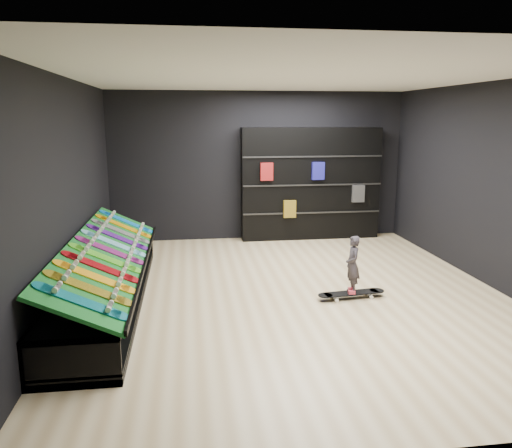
{
  "coord_description": "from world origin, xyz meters",
  "views": [
    {
      "loc": [
        -1.44,
        -6.63,
        2.47
      ],
      "look_at": [
        -0.5,
        0.2,
        1.0
      ],
      "focal_mm": 35.0,
      "sensor_mm": 36.0,
      "label": 1
    }
  ],
  "objects": [
    {
      "name": "floor",
      "position": [
        0.0,
        0.0,
        0.0
      ],
      "size": [
        6.0,
        7.0,
        0.01
      ],
      "primitive_type": "cube",
      "color": "beige",
      "rests_on": "ground"
    },
    {
      "name": "wall_left",
      "position": [
        -3.0,
        0.0,
        1.5
      ],
      "size": [
        0.02,
        7.0,
        3.0
      ],
      "primitive_type": "cube",
      "color": "black",
      "rests_on": "ground"
    },
    {
      "name": "display_board_6",
      "position": [
        -2.49,
        0.38,
        0.74
      ],
      "size": [
        0.93,
        0.22,
        0.5
      ],
      "primitive_type": null,
      "rotation": [
        0.0,
        0.44,
        0.0
      ],
      "color": "#0CB2E5",
      "rests_on": "turf_ramp"
    },
    {
      "name": "wall_back",
      "position": [
        0.0,
        3.5,
        1.5
      ],
      "size": [
        6.0,
        0.02,
        3.0
      ],
      "primitive_type": "cube",
      "color": "black",
      "rests_on": "ground"
    },
    {
      "name": "display_board_0",
      "position": [
        -2.49,
        -1.9,
        0.74
      ],
      "size": [
        0.93,
        0.22,
        0.5
      ],
      "primitive_type": null,
      "rotation": [
        0.0,
        0.44,
        0.0
      ],
      "color": "#0C8C99",
      "rests_on": "turf_ramp"
    },
    {
      "name": "display_rack",
      "position": [
        -2.55,
        0.0,
        0.25
      ],
      "size": [
        0.9,
        4.5,
        0.5
      ],
      "primitive_type": null,
      "color": "black",
      "rests_on": "ground"
    },
    {
      "name": "display_board_8",
      "position": [
        -2.49,
        1.14,
        0.74
      ],
      "size": [
        0.93,
        0.22,
        0.5
      ],
      "primitive_type": null,
      "rotation": [
        0.0,
        0.44,
        0.0
      ],
      "color": "black",
      "rests_on": "turf_ramp"
    },
    {
      "name": "child",
      "position": [
        0.78,
        -0.28,
        0.33
      ],
      "size": [
        0.14,
        0.19,
        0.49
      ],
      "primitive_type": "imported",
      "rotation": [
        0.0,
        0.0,
        -1.62
      ],
      "color": "black",
      "rests_on": "floor_skateboard"
    },
    {
      "name": "display_board_4",
      "position": [
        -2.49,
        -0.38,
        0.74
      ],
      "size": [
        0.93,
        0.22,
        0.5
      ],
      "primitive_type": null,
      "rotation": [
        0.0,
        0.44,
        0.0
      ],
      "color": "green",
      "rests_on": "turf_ramp"
    },
    {
      "name": "display_board_9",
      "position": [
        -2.49,
        1.52,
        0.74
      ],
      "size": [
        0.93,
        0.22,
        0.5
      ],
      "primitive_type": null,
      "rotation": [
        0.0,
        0.44,
        0.0
      ],
      "color": "yellow",
      "rests_on": "turf_ramp"
    },
    {
      "name": "ceiling",
      "position": [
        0.0,
        0.0,
        3.0
      ],
      "size": [
        6.0,
        7.0,
        0.01
      ],
      "primitive_type": "cube",
      "color": "white",
      "rests_on": "ground"
    },
    {
      "name": "display_board_5",
      "position": [
        -2.49,
        0.0,
        0.74
      ],
      "size": [
        0.93,
        0.22,
        0.5
      ],
      "primitive_type": null,
      "rotation": [
        0.0,
        0.44,
        0.0
      ],
      "color": "#2626BF",
      "rests_on": "turf_ramp"
    },
    {
      "name": "wall_right",
      "position": [
        3.0,
        0.0,
        1.5
      ],
      "size": [
        0.02,
        7.0,
        3.0
      ],
      "primitive_type": "cube",
      "color": "black",
      "rests_on": "ground"
    },
    {
      "name": "floor_skateboard",
      "position": [
        0.78,
        -0.28,
        0.05
      ],
      "size": [
        1.0,
        0.33,
        0.09
      ],
      "primitive_type": null,
      "rotation": [
        0.0,
        0.0,
        0.12
      ],
      "color": "black",
      "rests_on": "ground"
    },
    {
      "name": "turf_ramp",
      "position": [
        -2.5,
        0.0,
        0.71
      ],
      "size": [
        0.92,
        4.5,
        0.46
      ],
      "primitive_type": "cube",
      "rotation": [
        0.0,
        0.44,
        0.0
      ],
      "color": "#0D571A",
      "rests_on": "display_rack"
    },
    {
      "name": "display_board_7",
      "position": [
        -2.49,
        0.76,
        0.74
      ],
      "size": [
        0.93,
        0.22,
        0.5
      ],
      "primitive_type": null,
      "rotation": [
        0.0,
        0.44,
        0.0
      ],
      "color": "purple",
      "rests_on": "turf_ramp"
    },
    {
      "name": "display_board_1",
      "position": [
        -2.49,
        -1.52,
        0.74
      ],
      "size": [
        0.93,
        0.22,
        0.5
      ],
      "primitive_type": null,
      "rotation": [
        0.0,
        0.44,
        0.0
      ],
      "color": "yellow",
      "rests_on": "turf_ramp"
    },
    {
      "name": "back_shelving",
      "position": [
        1.06,
        3.32,
        1.14
      ],
      "size": [
        2.85,
        0.33,
        2.28
      ],
      "primitive_type": "cube",
      "color": "black",
      "rests_on": "ground"
    },
    {
      "name": "wall_front",
      "position": [
        0.0,
        -3.5,
        1.5
      ],
      "size": [
        6.0,
        0.02,
        3.0
      ],
      "primitive_type": "cube",
      "color": "black",
      "rests_on": "ground"
    },
    {
      "name": "display_board_2",
      "position": [
        -2.49,
        -1.14,
        0.74
      ],
      "size": [
        0.93,
        0.22,
        0.5
      ],
      "primitive_type": null,
      "rotation": [
        0.0,
        0.44,
        0.0
      ],
      "color": "orange",
      "rests_on": "turf_ramp"
    },
    {
      "name": "display_board_10",
      "position": [
        -2.49,
        1.9,
        0.74
      ],
      "size": [
        0.93,
        0.22,
        0.5
      ],
      "primitive_type": null,
      "rotation": [
        0.0,
        0.44,
        0.0
      ],
      "color": "blue",
      "rests_on": "turf_ramp"
    },
    {
      "name": "display_board_3",
      "position": [
        -2.49,
        -0.76,
        0.74
      ],
      "size": [
        0.93,
        0.22,
        0.5
      ],
      "primitive_type": null,
      "rotation": [
        0.0,
        0.44,
        0.0
      ],
      "color": "red",
      "rests_on": "turf_ramp"
    }
  ]
}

